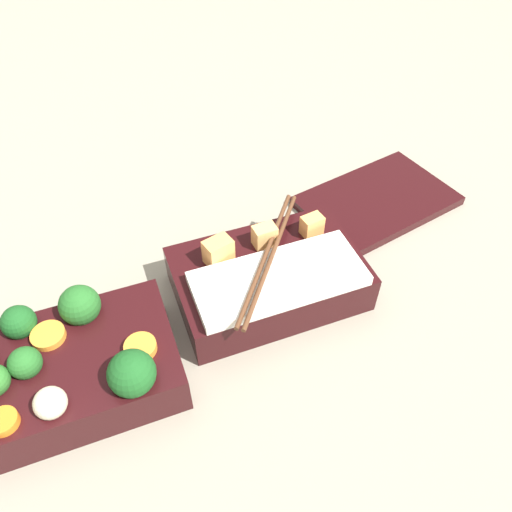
{
  "coord_description": "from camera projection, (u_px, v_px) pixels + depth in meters",
  "views": [
    {
      "loc": [
        -0.03,
        -0.32,
        0.45
      ],
      "look_at": [
        0.11,
        0.04,
        0.05
      ],
      "focal_mm": 35.0,
      "sensor_mm": 36.0,
      "label": 1
    }
  ],
  "objects": [
    {
      "name": "ground_plane",
      "position": [
        176.0,
        334.0,
        0.54
      ],
      "size": [
        3.0,
        3.0,
        0.0
      ],
      "primitive_type": "plane",
      "color": "gray"
    },
    {
      "name": "bento_tray_vegetable",
      "position": [
        68.0,
        368.0,
        0.47
      ],
      "size": [
        0.21,
        0.14,
        0.08
      ],
      "color": "black",
      "rests_on": "ground_plane"
    },
    {
      "name": "bento_tray_rice",
      "position": [
        269.0,
        277.0,
        0.56
      ],
      "size": [
        0.21,
        0.17,
        0.08
      ],
      "color": "black",
      "rests_on": "ground_plane"
    },
    {
      "name": "bento_lid",
      "position": [
        377.0,
        201.0,
        0.68
      ],
      "size": [
        0.22,
        0.17,
        0.01
      ],
      "primitive_type": "cube",
      "rotation": [
        0.0,
        0.0,
        0.21
      ],
      "color": "black",
      "rests_on": "ground_plane"
    }
  ]
}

